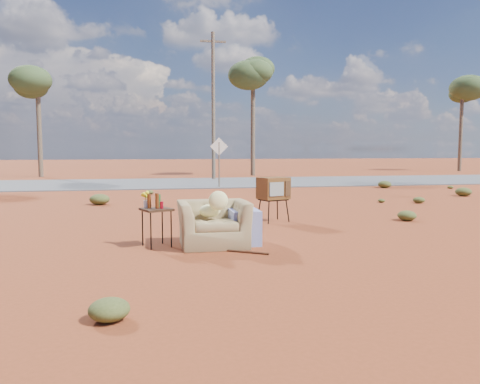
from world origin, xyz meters
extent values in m
plane|color=maroon|center=(0.00, 0.00, 0.00)|extent=(140.00, 140.00, 0.00)
cube|color=#565659|center=(0.00, 15.00, 0.02)|extent=(140.00, 7.00, 0.04)
imported|color=olive|center=(-0.39, -0.18, 0.53)|extent=(1.22, 0.80, 1.06)
ellipsoid|color=#EAE38F|center=(-0.45, -0.13, 0.61)|extent=(0.38, 0.38, 0.22)
ellipsoid|color=#EAE38F|center=(-0.33, -0.39, 0.82)|extent=(0.34, 0.17, 0.34)
cube|color=navy|center=(0.17, -0.07, 0.31)|extent=(0.51, 0.79, 0.62)
cube|color=black|center=(1.34, 2.25, 0.52)|extent=(0.69, 0.61, 0.03)
cylinder|color=black|center=(1.16, 1.97, 0.26)|extent=(0.03, 0.03, 0.52)
cylinder|color=black|center=(1.66, 2.15, 0.26)|extent=(0.03, 0.03, 0.52)
cylinder|color=black|center=(1.02, 2.36, 0.26)|extent=(0.03, 0.03, 0.52)
cylinder|color=black|center=(1.52, 2.53, 0.26)|extent=(0.03, 0.03, 0.52)
cube|color=brown|center=(1.34, 2.25, 0.79)|extent=(0.78, 0.69, 0.50)
cube|color=gray|center=(1.35, 1.97, 0.79)|extent=(0.37, 0.15, 0.31)
cube|color=#472D19|center=(1.64, 2.08, 0.79)|extent=(0.14, 0.07, 0.35)
cube|color=#322112|center=(-1.37, -0.09, 0.65)|extent=(0.61, 0.61, 0.04)
cylinder|color=black|center=(-1.47, -0.33, 0.33)|extent=(0.02, 0.02, 0.65)
cylinder|color=black|center=(-1.13, -0.19, 0.33)|extent=(0.02, 0.02, 0.65)
cylinder|color=black|center=(-1.62, 0.01, 0.33)|extent=(0.02, 0.02, 0.65)
cylinder|color=black|center=(-1.27, 0.16, 0.33)|extent=(0.02, 0.02, 0.65)
cylinder|color=#55240E|center=(-1.49, -0.09, 0.79)|extent=(0.07, 0.07, 0.24)
cylinder|color=#55240E|center=(-1.36, -0.16, 0.80)|extent=(0.06, 0.06, 0.26)
cylinder|color=#275A26|center=(-1.32, 0.03, 0.78)|extent=(0.06, 0.06, 0.22)
cylinder|color=#B70E24|center=(-1.28, -0.15, 0.73)|extent=(0.06, 0.06, 0.12)
cylinder|color=silver|center=(-1.55, -0.01, 0.74)|extent=(0.07, 0.07, 0.13)
ellipsoid|color=yellow|center=(-1.55, -0.01, 0.89)|extent=(0.15, 0.15, 0.11)
cylinder|color=#462312|center=(-0.18, -0.73, 0.02)|extent=(1.15, 0.75, 0.04)
cylinder|color=brown|center=(1.50, 12.00, 1.00)|extent=(0.06, 0.06, 2.00)
cube|color=silver|center=(1.50, 12.00, 1.80)|extent=(0.78, 0.04, 0.78)
cylinder|color=brown|center=(-8.00, 22.00, 3.00)|extent=(0.28, 0.28, 6.00)
ellipsoid|color=#3B5029|center=(-8.00, 22.00, 5.50)|extent=(3.20, 3.20, 2.20)
cylinder|color=brown|center=(5.00, 21.00, 3.50)|extent=(0.28, 0.28, 7.00)
ellipsoid|color=#3B5029|center=(5.00, 21.00, 6.50)|extent=(3.20, 3.20, 2.20)
cylinder|color=brown|center=(22.00, 24.00, 3.25)|extent=(0.28, 0.28, 6.50)
ellipsoid|color=#3B5029|center=(22.00, 24.00, 6.00)|extent=(3.20, 3.20, 2.20)
cylinder|color=brown|center=(2.00, 17.50, 4.00)|extent=(0.20, 0.20, 8.00)
cube|color=brown|center=(2.00, 17.50, 7.50)|extent=(1.40, 0.10, 0.10)
ellipsoid|color=#4F5625|center=(4.50, 1.80, 0.12)|extent=(0.44, 0.44, 0.24)
ellipsoid|color=#4F5625|center=(-3.00, 6.50, 0.17)|extent=(0.60, 0.60, 0.33)
ellipsoid|color=#4F5625|center=(6.80, 5.00, 0.10)|extent=(0.36, 0.36, 0.20)
ellipsoid|color=#4F5625|center=(3.20, 8.00, 0.11)|extent=(0.40, 0.40, 0.22)
ellipsoid|color=#4F5625|center=(-1.50, 9.50, 0.08)|extent=(0.30, 0.30, 0.17)
camera|label=1|loc=(-1.47, -8.23, 1.70)|focal=35.00mm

